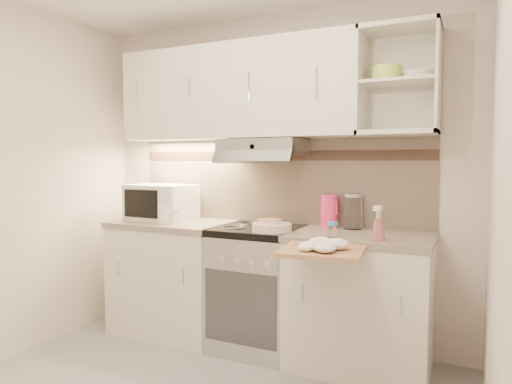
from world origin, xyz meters
TOP-DOWN VIEW (x-y plane):
  - room_shell at (0.00, 0.37)m, footprint 3.04×2.84m
  - base_cabinet_left at (-0.75, 1.10)m, footprint 0.90×0.60m
  - worktop_left at (-0.75, 1.10)m, footprint 0.92×0.62m
  - base_cabinet_right at (0.75, 1.10)m, footprint 0.90×0.60m
  - worktop_right at (0.75, 1.10)m, footprint 0.92×0.62m
  - electric_range at (0.00, 1.10)m, footprint 0.60×0.60m
  - microwave at (-0.90, 1.15)m, footprint 0.51×0.39m
  - watering_can at (-0.71, 0.96)m, footprint 0.24×0.12m
  - plate_stack at (0.17, 0.96)m, footprint 0.27×0.27m
  - bread_loaf at (0.06, 1.19)m, footprint 0.19×0.19m
  - pink_pitcher at (0.47, 1.30)m, footprint 0.13×0.12m
  - glass_jar at (0.64, 1.30)m, footprint 0.13×0.13m
  - spice_jar at (0.62, 0.88)m, footprint 0.07×0.07m
  - spray_bottle at (0.90, 0.88)m, footprint 0.09×0.09m
  - cutting_board at (0.65, 0.58)m, footprint 0.50×0.46m
  - dish_towel at (0.65, 0.55)m, footprint 0.30×0.27m

SIDE VIEW (x-z plane):
  - base_cabinet_left at x=-0.75m, z-range 0.00..0.86m
  - base_cabinet_right at x=0.75m, z-range 0.00..0.86m
  - electric_range at x=0.00m, z-range 0.00..0.90m
  - cutting_board at x=0.65m, z-range 0.86..0.89m
  - worktop_left at x=-0.75m, z-range 0.86..0.90m
  - worktop_right at x=0.75m, z-range 0.86..0.90m
  - dish_towel at x=0.65m, z-range 0.89..0.96m
  - bread_loaf at x=0.06m, z-range 0.90..0.95m
  - plate_stack at x=0.17m, z-range 0.90..0.95m
  - spice_jar at x=0.62m, z-range 0.90..1.00m
  - watering_can at x=-0.71m, z-range 0.87..1.08m
  - spray_bottle at x=0.90m, z-range 0.88..1.10m
  - pink_pitcher at x=0.47m, z-range 0.90..1.14m
  - glass_jar at x=0.64m, z-range 0.90..1.15m
  - microwave at x=-0.90m, z-range 0.90..1.19m
  - room_shell at x=0.00m, z-range 0.37..2.89m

